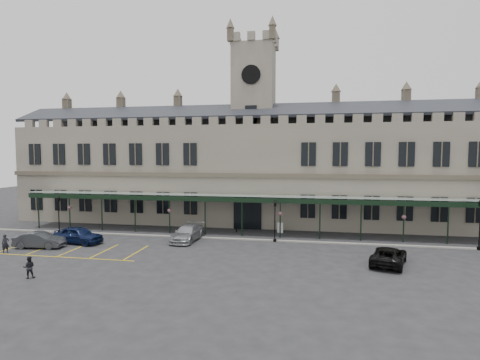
% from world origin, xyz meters
% --- Properties ---
extents(ground, '(140.00, 140.00, 0.00)m').
position_xyz_m(ground, '(0.00, 0.00, 0.00)').
color(ground, '#262628').
extents(station_building, '(60.00, 10.36, 17.30)m').
position_xyz_m(station_building, '(0.00, 15.91, 6.47)').
color(station_building, slate).
rests_on(station_building, ground).
extents(clock_tower, '(5.60, 5.60, 24.80)m').
position_xyz_m(clock_tower, '(0.00, 16.00, 13.11)').
color(clock_tower, slate).
rests_on(clock_tower, ground).
extents(canopy, '(50.00, 4.10, 4.30)m').
position_xyz_m(canopy, '(0.00, 7.46, 2.40)').
color(canopy, '#8C9E93').
rests_on(canopy, ground).
extents(kerb, '(60.00, 0.40, 0.12)m').
position_xyz_m(kerb, '(0.00, 5.50, 0.06)').
color(kerb, gray).
rests_on(kerb, ground).
extents(parking_markings, '(16.00, 6.00, 0.01)m').
position_xyz_m(parking_markings, '(-14.00, -1.50, 0.00)').
color(parking_markings, gold).
rests_on(parking_markings, ground).
extents(tree_behind_left, '(6.00, 6.00, 16.00)m').
position_xyz_m(tree_behind_left, '(-22.00, 25.00, 12.81)').
color(tree_behind_left, '#332314').
rests_on(tree_behind_left, ground).
extents(tree_behind_mid, '(6.00, 6.00, 16.00)m').
position_xyz_m(tree_behind_mid, '(8.00, 25.00, 12.81)').
color(tree_behind_mid, '#332314').
rests_on(tree_behind_mid, ground).
extents(tree_behind_right, '(6.00, 6.00, 16.00)m').
position_xyz_m(tree_behind_right, '(24.00, 25.00, 12.81)').
color(tree_behind_right, '#332314').
rests_on(tree_behind_right, ground).
extents(lamp_post_left, '(0.39, 0.39, 4.12)m').
position_xyz_m(lamp_post_left, '(-19.87, 5.11, 2.44)').
color(lamp_post_left, black).
rests_on(lamp_post_left, ground).
extents(lamp_post_mid, '(0.39, 0.39, 4.14)m').
position_xyz_m(lamp_post_mid, '(3.61, 5.27, 2.45)').
color(lamp_post_mid, black).
rests_on(lamp_post_mid, ground).
extents(lamp_post_right, '(0.44, 0.44, 4.65)m').
position_xyz_m(lamp_post_right, '(21.98, 5.31, 2.75)').
color(lamp_post_right, black).
rests_on(lamp_post_right, ground).
extents(traffic_cone, '(0.46, 0.46, 0.73)m').
position_xyz_m(traffic_cone, '(12.75, -1.16, 0.36)').
color(traffic_cone, '#FD6407').
rests_on(traffic_cone, ground).
extents(sign_board, '(0.65, 0.19, 1.13)m').
position_xyz_m(sign_board, '(3.85, 9.51, 0.55)').
color(sign_board, black).
rests_on(sign_board, ground).
extents(bollard_left, '(0.15, 0.15, 0.83)m').
position_xyz_m(bollard_left, '(-0.95, 9.06, 0.42)').
color(bollard_left, black).
rests_on(bollard_left, ground).
extents(bollard_right, '(0.16, 0.16, 0.90)m').
position_xyz_m(bollard_right, '(3.95, 10.05, 0.45)').
color(bollard_right, black).
rests_on(bollard_right, ground).
extents(car_left_a, '(5.09, 2.67, 1.65)m').
position_xyz_m(car_left_a, '(-15.00, 1.24, 0.83)').
color(car_left_a, '#0D183D').
rests_on(car_left_a, ground).
extents(car_left_b, '(4.59, 2.06, 1.46)m').
position_xyz_m(car_left_b, '(-17.50, -0.94, 0.73)').
color(car_left_b, '#303237').
rests_on(car_left_b, ground).
extents(car_taxi, '(2.49, 5.45, 1.54)m').
position_xyz_m(car_taxi, '(-5.00, 4.16, 0.77)').
color(car_taxi, gray).
rests_on(car_taxi, ground).
extents(car_van, '(3.78, 5.50, 1.40)m').
position_xyz_m(car_van, '(13.00, -0.81, 0.70)').
color(car_van, black).
rests_on(car_van, ground).
extents(person_a, '(0.65, 0.71, 1.62)m').
position_xyz_m(person_a, '(-19.20, -3.02, 0.81)').
color(person_a, black).
rests_on(person_a, ground).
extents(person_b, '(0.95, 0.89, 1.54)m').
position_xyz_m(person_b, '(-12.30, -8.57, 0.77)').
color(person_b, black).
rests_on(person_b, ground).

